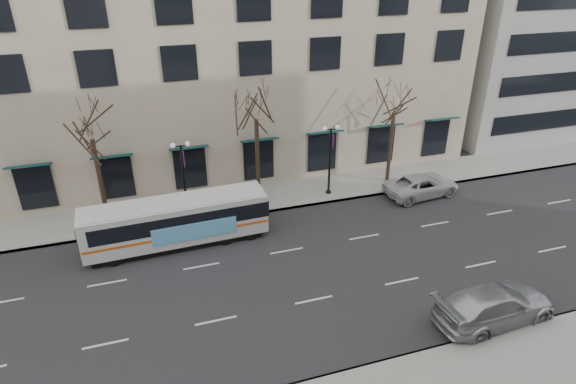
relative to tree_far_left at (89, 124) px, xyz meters
name	(u,v)px	position (x,y,z in m)	size (l,w,h in m)	color
ground	(299,274)	(10.00, -8.80, -6.70)	(160.00, 160.00, 0.00)	black
sidewalk_far	(324,189)	(15.00, 0.20, -6.62)	(80.00, 4.00, 0.15)	gray
building_hotel	(191,2)	(8.00, 12.20, 5.30)	(40.00, 20.00, 24.00)	tan
tree_far_left	(89,124)	(0.00, 0.00, 0.00)	(3.60, 3.60, 8.34)	black
tree_far_mid	(256,105)	(10.00, 0.00, 0.21)	(3.60, 3.60, 8.55)	black
tree_far_right	(395,99)	(20.00, 0.00, -0.28)	(3.60, 3.60, 8.06)	black
lamp_post_left	(184,176)	(5.01, -0.60, -3.75)	(1.22, 0.45, 5.21)	black
lamp_post_right	(330,157)	(15.01, -0.60, -3.75)	(1.22, 0.45, 5.21)	black
city_bus	(177,221)	(4.13, -3.79, -5.12)	(10.75, 2.73, 2.89)	silver
silver_car	(495,305)	(17.63, -15.00, -5.81)	(2.48, 6.10, 1.77)	#A9ACB1
white_pickup	(422,185)	(21.32, -2.60, -5.94)	(2.53, 5.49, 1.53)	#BBBBBB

